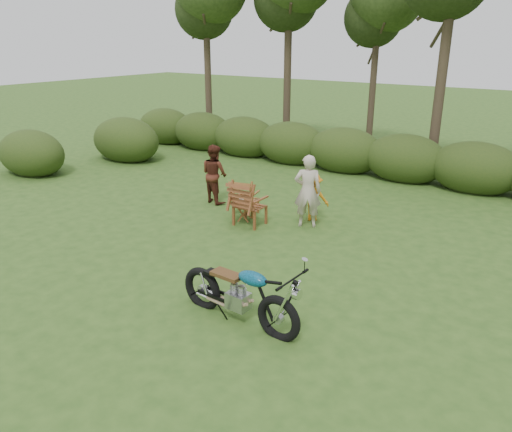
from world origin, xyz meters
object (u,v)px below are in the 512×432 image
Objects in this scene: cup at (241,200)px; side_table at (244,212)px; adult_a at (306,226)px; child at (312,220)px; motorcycle at (239,320)px; lawn_chair_right at (250,224)px; lawn_chair_left at (246,214)px; adult_b at (215,202)px.

side_table is at bearing 50.09° from cup.
child is at bearing -105.86° from adult_a.
motorcycle reaches higher than lawn_chair_right.
lawn_chair_right is 0.32m from side_table.
lawn_chair_left is 1.64m from child.
side_table is 1.76m from adult_b.
adult_b is at bearing -15.23° from child.
child is (1.05, 1.10, 0.00)m from lawn_chair_right.
adult_a is at bearing -151.27° from lawn_chair_right.
adult_b is (-2.86, 0.19, 0.00)m from adult_a.
lawn_chair_left is at bearing 122.20° from side_table.
adult_b is (-1.72, 0.85, 0.00)m from lawn_chair_right.
cup is at bearing 163.88° from adult_b.
motorcycle is 2.30× the size of lawn_chair_left.
cup is (0.26, -0.53, 0.55)m from lawn_chair_left.
child reaches higher than lawn_chair_right.
lawn_chair_left is 0.81m from cup.
motorcycle is at bearing 146.32° from adult_b.
motorcycle is 4.31m from cup.
cup is 0.08× the size of adult_b.
lawn_chair_right is 0.60m from cup.
adult_b is at bearing -30.48° from adult_a.
cup is at bearing 1.82° from lawn_chair_right.
lawn_chair_left is at bearing -48.08° from lawn_chair_right.
lawn_chair_right reaches higher than lawn_chair_left.
motorcycle is at bearing -54.48° from cup.
lawn_chair_left is at bearing 0.41° from child.
lawn_chair_left is 7.51× the size of cup.
side_table is at bearing 20.31° from child.
lawn_chair_right is at bearing 25.91° from child.
lawn_chair_right is 8.78× the size of cup.
child reaches higher than lawn_chair_left.
lawn_chair_left is 0.54× the size of adult_a.
adult_b reaches higher than lawn_chair_right.
motorcycle is at bearing 121.33° from lawn_chair_right.
side_table is (0.30, -0.48, 0.25)m from lawn_chair_left.
adult_a is at bearing 80.53° from child.
adult_a reaches higher than lawn_chair_left.
side_table is at bearing -1.37° from adult_a.
cup is at bearing 102.12° from lawn_chair_left.
lawn_chair_right reaches higher than side_table.
cup is 1.81m from adult_b.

